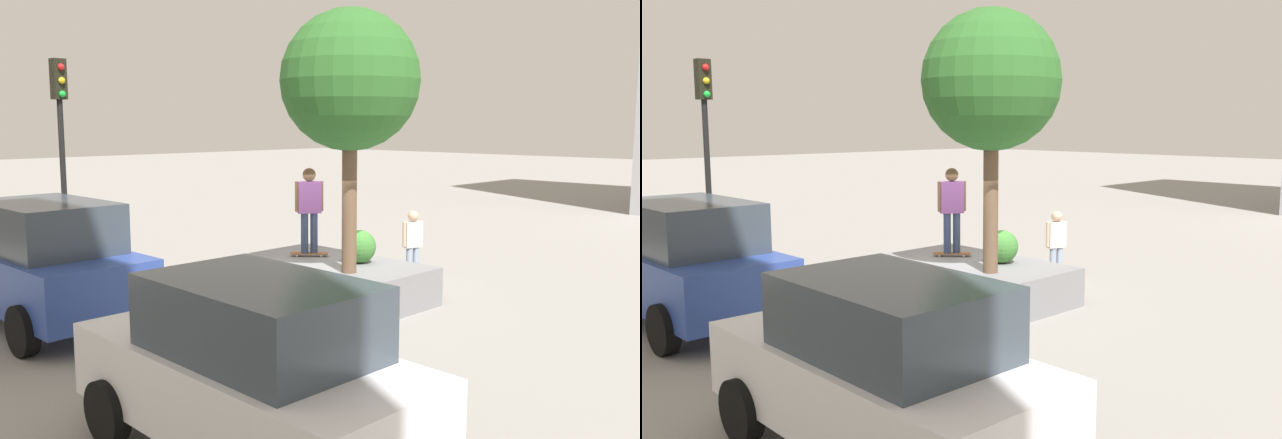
% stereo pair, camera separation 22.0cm
% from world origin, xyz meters
% --- Properties ---
extents(ground_plane, '(120.00, 120.00, 0.00)m').
position_xyz_m(ground_plane, '(0.00, 0.00, 0.00)').
color(ground_plane, gray).
extents(planter_ledge, '(3.87, 2.93, 0.76)m').
position_xyz_m(planter_ledge, '(-0.13, 0.22, 0.38)').
color(planter_ledge, gray).
rests_on(planter_ledge, ground).
extents(plaza_tree, '(2.58, 2.58, 4.85)m').
position_xyz_m(plaza_tree, '(-1.06, 0.36, 4.30)').
color(plaza_tree, brown).
rests_on(plaza_tree, planter_ledge).
extents(boxwood_shrub, '(0.67, 0.67, 0.67)m').
position_xyz_m(boxwood_shrub, '(-0.60, -0.44, 1.09)').
color(boxwood_shrub, '#3D7A33').
rests_on(boxwood_shrub, planter_ledge).
extents(skateboard, '(0.73, 0.70, 0.07)m').
position_xyz_m(skateboard, '(0.61, -0.20, 0.82)').
color(skateboard, brown).
rests_on(skateboard, planter_ledge).
extents(skateboarder, '(0.42, 0.53, 1.79)m').
position_xyz_m(skateboarder, '(0.61, -0.20, 1.87)').
color(skateboarder, navy).
rests_on(skateboarder, skateboard).
extents(police_car, '(4.29, 2.03, 1.99)m').
position_xyz_m(police_car, '(-4.29, 5.37, 1.01)').
color(police_car, white).
rests_on(police_car, ground).
extents(sedan_parked, '(4.78, 2.30, 2.21)m').
position_xyz_m(sedan_parked, '(2.21, 4.80, 1.12)').
color(sedan_parked, '#2D479E').
rests_on(sedan_parked, ground).
extents(traffic_light_corner, '(0.34, 0.28, 4.90)m').
position_xyz_m(traffic_light_corner, '(4.70, 3.21, 3.32)').
color(traffic_light_corner, black).
rests_on(traffic_light_corner, ground).
extents(pedestrian_crossing, '(0.31, 0.51, 1.59)m').
position_xyz_m(pedestrian_crossing, '(-0.24, -2.65, 0.92)').
color(pedestrian_crossing, '#8C9EB7').
rests_on(pedestrian_crossing, ground).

